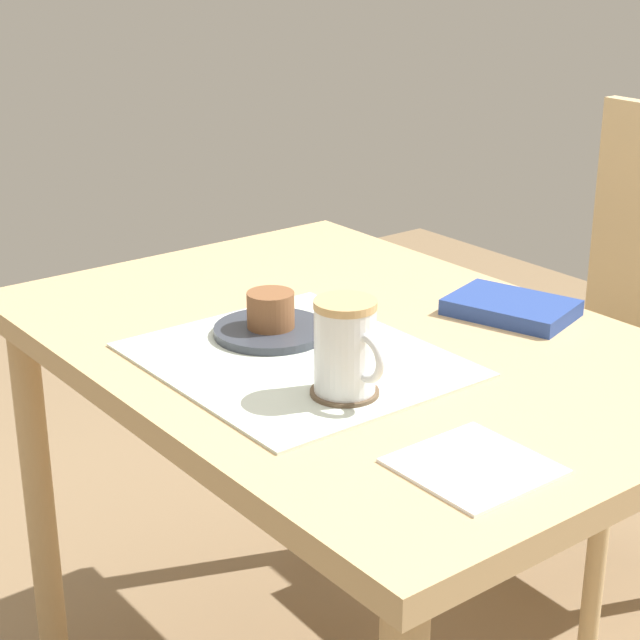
% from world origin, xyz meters
% --- Properties ---
extents(dining_table, '(1.03, 0.72, 0.71)m').
position_xyz_m(dining_table, '(0.00, 0.00, 0.62)').
color(dining_table, tan).
rests_on(dining_table, ground_plane).
extents(wooden_chair, '(0.43, 0.43, 0.94)m').
position_xyz_m(wooden_chair, '(-0.05, 0.73, 0.52)').
color(wooden_chair, '#D1B27F').
rests_on(wooden_chair, ground_plane).
extents(placemat, '(0.41, 0.36, 0.00)m').
position_xyz_m(placemat, '(0.02, -0.11, 0.71)').
color(placemat, silver).
rests_on(placemat, dining_table).
extents(pastry_plate, '(0.16, 0.16, 0.01)m').
position_xyz_m(pastry_plate, '(-0.07, -0.09, 0.72)').
color(pastry_plate, '#333842').
rests_on(pastry_plate, placemat).
extents(pastry, '(0.07, 0.07, 0.05)m').
position_xyz_m(pastry, '(-0.07, -0.09, 0.75)').
color(pastry, brown).
rests_on(pastry, pastry_plate).
extents(coffee_coaster, '(0.09, 0.09, 0.00)m').
position_xyz_m(coffee_coaster, '(0.15, -0.13, 0.72)').
color(coffee_coaster, brown).
rests_on(coffee_coaster, placemat).
extents(coffee_mug, '(0.11, 0.08, 0.12)m').
position_xyz_m(coffee_mug, '(0.16, -0.13, 0.78)').
color(coffee_mug, white).
rests_on(coffee_mug, coffee_coaster).
extents(paper_napkin, '(0.15, 0.15, 0.00)m').
position_xyz_m(paper_napkin, '(0.38, -0.14, 0.71)').
color(paper_napkin, white).
rests_on(paper_napkin, dining_table).
extents(small_book, '(0.21, 0.17, 0.02)m').
position_xyz_m(small_book, '(0.08, 0.25, 0.72)').
color(small_book, navy).
rests_on(small_book, dining_table).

